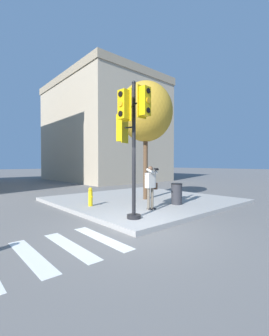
{
  "coord_description": "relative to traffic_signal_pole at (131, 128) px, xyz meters",
  "views": [
    {
      "loc": [
        -4.44,
        -4.93,
        1.98
      ],
      "look_at": [
        1.07,
        1.33,
        1.81
      ],
      "focal_mm": 24.0,
      "sensor_mm": 36.0,
      "label": 1
    }
  ],
  "objects": [
    {
      "name": "fire_hydrant",
      "position": [
        0.16,
        2.85,
        -2.58
      ],
      "size": [
        0.18,
        0.24,
        0.79
      ],
      "color": "yellow",
      "rests_on": "sidewalk_corner"
    },
    {
      "name": "building_right",
      "position": [
        10.51,
        17.59,
        2.69
      ],
      "size": [
        10.26,
        14.02,
        11.62
      ],
      "color": "tan",
      "rests_on": "ground_plane"
    },
    {
      "name": "trash_bin",
      "position": [
        3.25,
        0.68,
        -2.5
      ],
      "size": [
        0.49,
        0.49,
        0.93
      ],
      "color": "#2D2D33",
      "rests_on": "sidewalk_corner"
    },
    {
      "name": "person_photographer",
      "position": [
        1.61,
        0.68,
        -1.95
      ],
      "size": [
        0.58,
        0.54,
        1.71
      ],
      "color": "black",
      "rests_on": "sidewalk_corner"
    },
    {
      "name": "crosswalk_stripes",
      "position": [
        -3.68,
        -0.51,
        -3.13
      ],
      "size": [
        4.79,
        2.38,
        0.01
      ],
      "color": "silver",
      "rests_on": "ground_plane"
    },
    {
      "name": "street_tree",
      "position": [
        3.2,
        2.62,
        1.42
      ],
      "size": [
        2.72,
        2.72,
        5.91
      ],
      "color": "brown",
      "rests_on": "sidewalk_corner"
    },
    {
      "name": "sidewalk_corner",
      "position": [
        3.23,
        2.91,
        -3.05
      ],
      "size": [
        8.0,
        8.0,
        0.16
      ],
      "color": "#9E9B96",
      "rests_on": "ground_plane"
    },
    {
      "name": "traffic_signal_pole",
      "position": [
        0.0,
        0.0,
        0.0
      ],
      "size": [
        0.88,
        1.24,
        4.51
      ],
      "color": "black",
      "rests_on": "sidewalk_corner"
    },
    {
      "name": "ground_plane",
      "position": [
        -0.27,
        -0.59,
        -3.13
      ],
      "size": [
        160.0,
        160.0,
        0.0
      ],
      "primitive_type": "plane",
      "color": "slate"
    }
  ]
}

